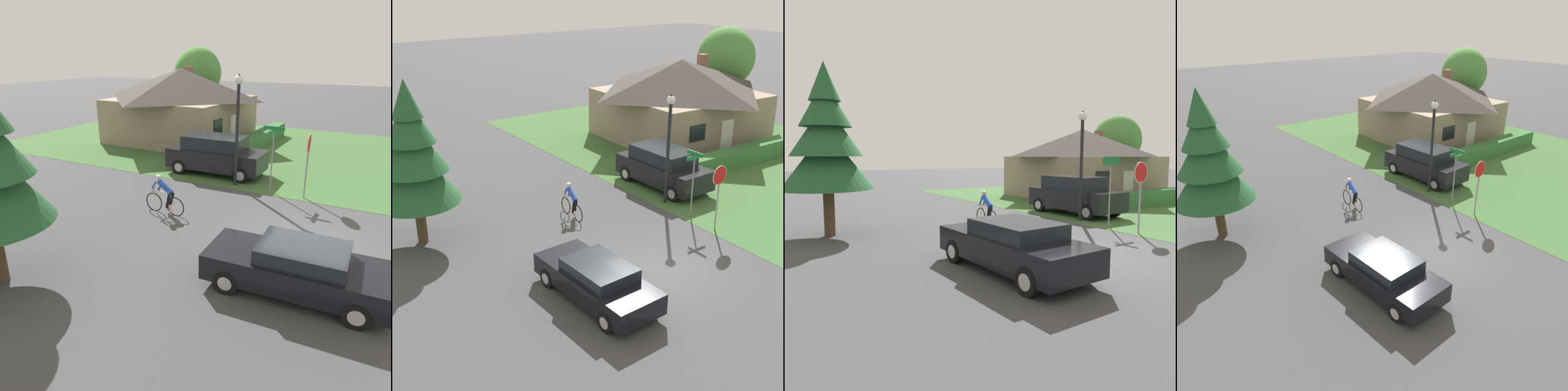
% 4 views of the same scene
% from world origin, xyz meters
% --- Properties ---
extents(ground_plane, '(140.00, 140.00, 0.00)m').
position_xyz_m(ground_plane, '(0.00, 0.00, 0.00)').
color(ground_plane, '#424244').
extents(grass_verge_right, '(16.00, 36.00, 0.01)m').
position_xyz_m(grass_verge_right, '(11.85, 4.00, 0.01)').
color(grass_verge_right, '#3D6633').
rests_on(grass_verge_right, ground).
extents(cottage_house, '(9.05, 8.90, 4.83)m').
position_xyz_m(cottage_house, '(12.18, 11.68, 2.49)').
color(cottage_house, gray).
rests_on(cottage_house, ground).
extents(hedge_row, '(10.96, 0.90, 0.93)m').
position_xyz_m(hedge_row, '(11.26, 5.98, 0.47)').
color(hedge_row, '#387038').
rests_on(hedge_row, ground).
extents(sedan_left_lane, '(2.03, 4.58, 1.33)m').
position_xyz_m(sedan_left_lane, '(-2.64, -0.22, 0.68)').
color(sedan_left_lane, black).
rests_on(sedan_left_lane, ground).
extents(cyclist, '(0.44, 1.74, 1.51)m').
position_xyz_m(cyclist, '(0.13, 5.43, 0.72)').
color(cyclist, black).
rests_on(cyclist, ground).
extents(parked_suv_right, '(2.18, 4.84, 1.92)m').
position_xyz_m(parked_suv_right, '(5.71, 5.93, 0.98)').
color(parked_suv_right, black).
rests_on(parked_suv_right, ground).
extents(stop_sign, '(0.80, 0.07, 2.72)m').
position_xyz_m(stop_sign, '(4.24, 1.15, 1.96)').
color(stop_sign, gray).
rests_on(stop_sign, ground).
extents(street_lamp, '(0.37, 0.37, 4.94)m').
position_xyz_m(street_lamp, '(4.46, 4.36, 3.21)').
color(street_lamp, black).
rests_on(street_lamp, ground).
extents(street_name_sign, '(0.90, 0.90, 2.87)m').
position_xyz_m(street_name_sign, '(4.36, 2.66, 1.98)').
color(street_name_sign, gray).
rests_on(street_name_sign, ground).
extents(conifer_tall_near, '(3.24, 3.24, 6.29)m').
position_xyz_m(conifer_tall_near, '(-5.84, 6.82, 3.48)').
color(conifer_tall_near, '#4C3823').
rests_on(conifer_tall_near, ground).
extents(deciduous_tree_right, '(3.86, 3.86, 6.26)m').
position_xyz_m(deciduous_tree_right, '(18.03, 13.47, 4.22)').
color(deciduous_tree_right, '#4C3823').
rests_on(deciduous_tree_right, ground).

